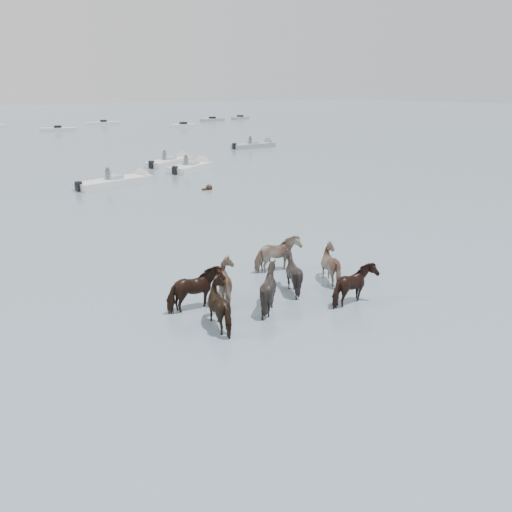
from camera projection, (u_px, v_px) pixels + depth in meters
ground at (259, 298)px, 15.87m from camera, size 400.00×400.00×0.00m
pony_herd at (272, 281)px, 15.70m from camera, size 6.55×4.60×1.49m
swimming_pony at (208, 188)px, 32.64m from camera, size 0.72×0.44×0.44m
motorboat_b at (124, 181)px, 34.44m from camera, size 5.99×2.99×1.92m
motorboat_c at (174, 161)px, 43.62m from camera, size 5.42×3.96×1.92m
motorboat_d at (196, 166)px, 40.79m from camera, size 5.19×4.02×1.92m
motorboat_e at (259, 145)px, 55.60m from camera, size 5.62×1.69×1.92m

